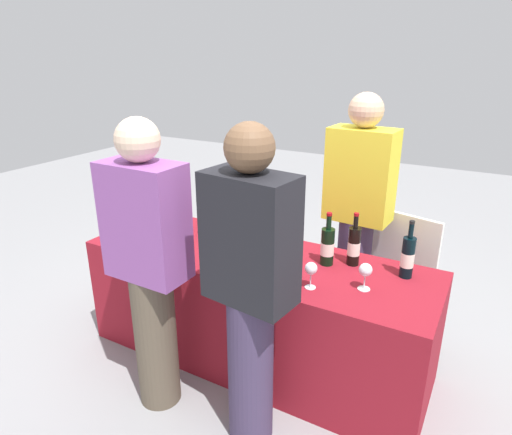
{
  "coord_description": "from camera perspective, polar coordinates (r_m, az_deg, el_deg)",
  "views": [
    {
      "loc": [
        1.2,
        -2.13,
        1.89
      ],
      "look_at": [
        0.0,
        0.0,
        0.98
      ],
      "focal_mm": 31.28,
      "sensor_mm": 36.0,
      "label": 1
    }
  ],
  "objects": [
    {
      "name": "ground_plane",
      "position": [
        3.09,
        0.0,
        -17.2
      ],
      "size": [
        12.0,
        12.0,
        0.0
      ],
      "primitive_type": "plane",
      "color": "gray"
    },
    {
      "name": "tasting_table",
      "position": [
        2.88,
        0.0,
        -11.49
      ],
      "size": [
        2.15,
        0.71,
        0.73
      ],
      "primitive_type": "cube",
      "color": "maroon",
      "rests_on": "ground_plane"
    },
    {
      "name": "wine_bottle_0",
      "position": [
        3.15,
        -10.54,
        0.74
      ],
      "size": [
        0.08,
        0.08,
        0.33
      ],
      "color": "black",
      "rests_on": "tasting_table"
    },
    {
      "name": "wine_bottle_1",
      "position": [
        3.07,
        -9.18,
        0.19
      ],
      "size": [
        0.08,
        0.08,
        0.32
      ],
      "color": "black",
      "rests_on": "tasting_table"
    },
    {
      "name": "wine_bottle_2",
      "position": [
        2.95,
        -6.11,
        -0.48
      ],
      "size": [
        0.08,
        0.08,
        0.32
      ],
      "color": "black",
      "rests_on": "tasting_table"
    },
    {
      "name": "wine_bottle_3",
      "position": [
        2.76,
        1.35,
        -1.76
      ],
      "size": [
        0.07,
        0.07,
        0.33
      ],
      "color": "black",
      "rests_on": "tasting_table"
    },
    {
      "name": "wine_bottle_4",
      "position": [
        2.6,
        9.12,
        -3.61
      ],
      "size": [
        0.08,
        0.08,
        0.32
      ],
      "color": "black",
      "rests_on": "tasting_table"
    },
    {
      "name": "wine_bottle_5",
      "position": [
        2.62,
        12.41,
        -3.55
      ],
      "size": [
        0.07,
        0.07,
        0.32
      ],
      "color": "black",
      "rests_on": "tasting_table"
    },
    {
      "name": "wine_bottle_6",
      "position": [
        2.56,
        18.83,
        -4.78
      ],
      "size": [
        0.07,
        0.07,
        0.33
      ],
      "color": "black",
      "rests_on": "tasting_table"
    },
    {
      "name": "wine_glass_0",
      "position": [
        3.03,
        -13.34,
        -0.61
      ],
      "size": [
        0.07,
        0.07,
        0.14
      ],
      "color": "silver",
      "rests_on": "tasting_table"
    },
    {
      "name": "wine_glass_1",
      "position": [
        2.5,
        -1.57,
        -4.4
      ],
      "size": [
        0.07,
        0.07,
        0.15
      ],
      "color": "silver",
      "rests_on": "tasting_table"
    },
    {
      "name": "wine_glass_2",
      "position": [
        2.33,
        7.05,
        -6.59
      ],
      "size": [
        0.07,
        0.07,
        0.15
      ],
      "color": "silver",
      "rests_on": "tasting_table"
    },
    {
      "name": "wine_glass_3",
      "position": [
        2.37,
        13.83,
        -6.64
      ],
      "size": [
        0.07,
        0.07,
        0.15
      ],
      "color": "silver",
      "rests_on": "tasting_table"
    },
    {
      "name": "ice_bucket",
      "position": [
        3.13,
        -13.32,
        -0.0
      ],
      "size": [
        0.18,
        0.18,
        0.2
      ],
      "primitive_type": "cylinder",
      "color": "silver",
      "rests_on": "tasting_table"
    },
    {
      "name": "server_pouring",
      "position": [
        3.08,
        12.88,
        1.03
      ],
      "size": [
        0.44,
        0.26,
        1.66
      ],
      "rotation": [
        0.0,
        0.0,
        3.08
      ],
      "color": "#3F3351",
      "rests_on": "ground_plane"
    },
    {
      "name": "guest_0",
      "position": [
        2.37,
        -13.53,
        -5.68
      ],
      "size": [
        0.42,
        0.23,
        1.61
      ],
      "rotation": [
        0.0,
        0.0,
        -0.01
      ],
      "color": "brown",
      "rests_on": "ground_plane"
    },
    {
      "name": "guest_1",
      "position": [
        2.08,
        -0.75,
        -8.65
      ],
      "size": [
        0.44,
        0.28,
        1.63
      ],
      "rotation": [
        0.0,
        0.0,
        -0.12
      ],
      "color": "#3F3351",
      "rests_on": "ground_plane"
    },
    {
      "name": "menu_board",
      "position": [
        3.33,
        17.56,
        -6.55
      ],
      "size": [
        0.54,
        0.16,
        0.86
      ],
      "primitive_type": "cube",
      "rotation": [
        0.0,
        0.0,
        -0.25
      ],
      "color": "white",
      "rests_on": "ground_plane"
    }
  ]
}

